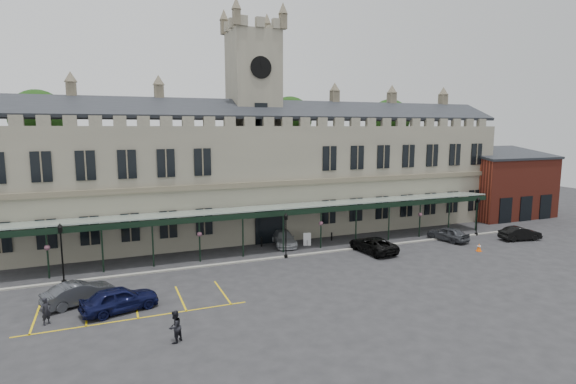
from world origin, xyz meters
name	(u,v)px	position (x,y,z in m)	size (l,w,h in m)	color
ground	(316,275)	(0.00, 0.00, 0.00)	(140.00, 140.00, 0.00)	#252527
station_building	(255,176)	(0.00, 15.91, 6.47)	(60.00, 10.36, 17.30)	slate
clock_tower	(254,116)	(0.00, 16.00, 13.11)	(5.60, 5.60, 24.80)	slate
canopy	(282,227)	(0.00, 7.46, 2.40)	(50.00, 4.10, 4.30)	#8C9E93
brick_annex	(502,185)	(34.00, 12.97, 4.16)	(12.40, 8.36, 9.23)	maroon
kerb	(290,256)	(0.00, 5.50, 0.06)	(60.00, 0.40, 0.12)	gray
parking_markings	(136,307)	(-14.00, -1.50, 0.00)	(16.00, 6.00, 0.01)	gold
tree_behind_left	(38,119)	(-22.00, 25.00, 12.81)	(6.00, 6.00, 16.00)	#332314
tree_behind_mid	(290,120)	(8.00, 25.00, 12.81)	(6.00, 6.00, 16.00)	#332314
tree_behind_right	(389,121)	(24.00, 25.00, 12.81)	(6.00, 6.00, 16.00)	#332314
lamp_post_left	(62,248)	(-18.81, 5.24, 2.83)	(0.45, 0.45, 4.77)	black
lamp_post_mid	(286,231)	(-0.47, 5.34, 2.50)	(0.40, 0.40, 4.22)	black
lamp_post_right	(477,212)	(22.35, 5.43, 2.57)	(0.41, 0.41, 4.33)	black
traffic_cone	(479,247)	(17.65, 0.33, 0.38)	(0.49, 0.49, 0.77)	#FF5A08
sign_board	(307,239)	(3.12, 8.51, 0.64)	(0.76, 0.25, 1.32)	black
bollard_left	(262,242)	(-1.27, 9.92, 0.48)	(0.17, 0.17, 0.95)	black
bollard_right	(332,236)	(6.37, 9.40, 0.44)	(0.16, 0.16, 0.88)	black
car_left_a	(120,299)	(-15.00, -1.78, 0.83)	(1.95, 4.84, 1.65)	black
car_left_b	(79,293)	(-17.50, 0.59, 0.76)	(1.62, 4.64, 1.53)	#34363B
car_taxi	(284,238)	(1.00, 9.62, 0.72)	(2.01, 4.94, 1.43)	#9EA0A5
car_van	(373,245)	(7.94, 3.94, 0.75)	(2.48, 5.38, 1.49)	black
car_right_a	(448,234)	(17.71, 4.69, 0.75)	(1.78, 4.43, 1.51)	#34363B
car_right_b	(520,233)	(25.00, 2.01, 0.72)	(1.52, 4.37, 1.44)	black
person_a	(46,311)	(-19.20, -2.20, 0.85)	(0.62, 0.41, 1.70)	black
person_b	(175,327)	(-12.30, -7.52, 0.92)	(0.89, 0.69, 1.83)	black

